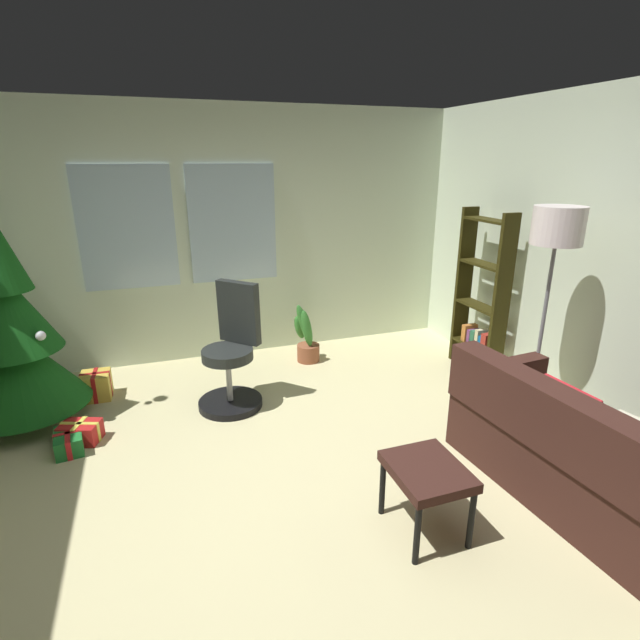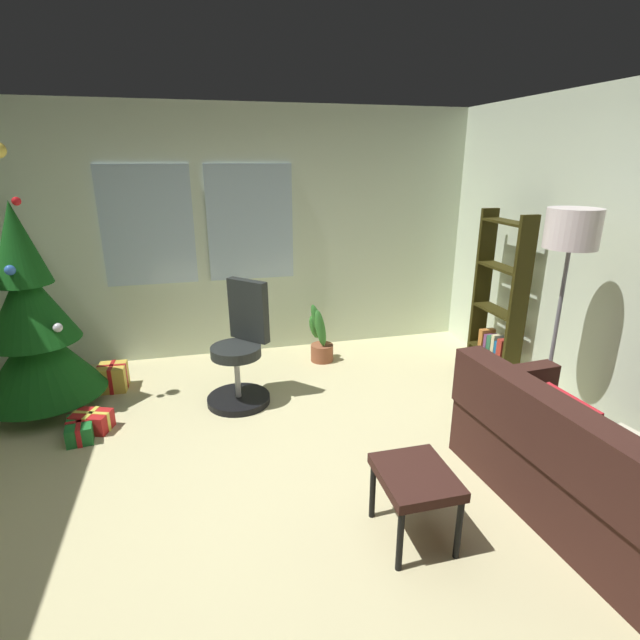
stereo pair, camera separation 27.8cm
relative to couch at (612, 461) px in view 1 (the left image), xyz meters
The scene contains 12 objects.
ground_plane 2.01m from the couch, 162.73° to the left, with size 5.16×5.39×0.10m, color beige.
wall_back_with_windows 3.97m from the couch, 119.84° to the left, with size 5.16×0.12×2.63m.
couch is the anchor object (origin of this frame).
footstool 1.25m from the couch, behind, with size 0.40×0.48×0.44m.
holiday_tree 4.39m from the couch, 147.78° to the left, with size 1.00×1.00×2.21m.
gift_box_red 3.76m from the couch, 150.22° to the left, with size 0.34×0.28×0.16m.
gift_box_green 3.77m from the couch, 152.10° to the left, with size 0.23×0.33×0.15m.
gift_box_gold 4.13m from the couch, 140.84° to the left, with size 0.26×0.26×0.25m.
office_chair 2.91m from the couch, 134.19° to the left, with size 0.59×0.59×1.10m.
bookshelf 2.11m from the couch, 76.75° to the left, with size 0.18×0.64×1.64m.
floor_lamp 1.56m from the couch, 75.97° to the left, with size 0.37×0.37×1.77m.
potted_plant 3.03m from the couch, 111.71° to the left, with size 0.27×0.39×0.64m.
Camera 1 is at (-0.68, -2.40, 2.09)m, focal length 26.97 mm.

